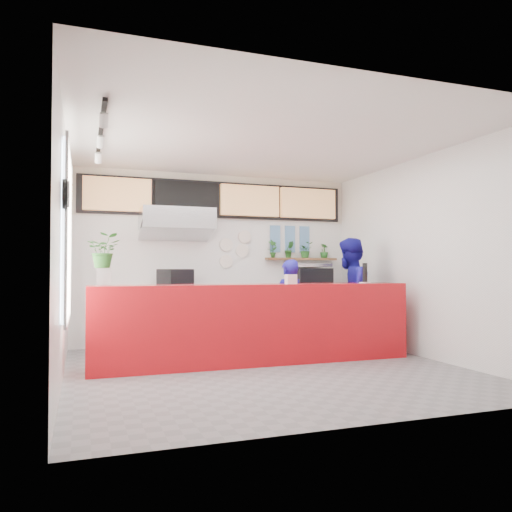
{
  "coord_description": "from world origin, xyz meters",
  "views": [
    {
      "loc": [
        -2.3,
        -6.15,
        1.3
      ],
      "look_at": [
        0.1,
        0.7,
        1.5
      ],
      "focal_mm": 35.0,
      "sensor_mm": 36.0,
      "label": 1
    }
  ],
  "objects": [
    {
      "name": "track_rail",
      "position": [
        -2.1,
        0.0,
        2.94
      ],
      "size": [
        0.05,
        2.4,
        0.04
      ],
      "primitive_type": "cube",
      "color": "black",
      "rests_on": "ceiling"
    },
    {
      "name": "napkin_holder",
      "position": [
        0.49,
        0.33,
        1.17
      ],
      "size": [
        0.16,
        0.11,
        0.13
      ],
      "primitive_type": "cube",
      "rotation": [
        0.0,
        0.0,
        0.07
      ],
      "color": "silver",
      "rests_on": "service_counter"
    },
    {
      "name": "herb_b",
      "position": [
        1.35,
        2.4,
        1.68
      ],
      "size": [
        0.19,
        0.16,
        0.31
      ],
      "primitive_type": "imported",
      "rotation": [
        0.0,
        0.0,
        -0.15
      ],
      "color": "#235D20",
      "rests_on": "herb_shelf"
    },
    {
      "name": "ceiling",
      "position": [
        0.0,
        0.0,
        3.0
      ],
      "size": [
        5.0,
        5.0,
        0.0
      ],
      "primitive_type": "plane",
      "rotation": [
        3.14,
        0.0,
        0.0
      ],
      "color": "silver"
    },
    {
      "name": "staff_right",
      "position": [
        1.79,
        0.95,
        0.91
      ],
      "size": [
        1.12,
        1.09,
        1.81
      ],
      "primitive_type": "imported",
      "rotation": [
        0.0,
        0.0,
        3.82
      ],
      "color": "navy",
      "rests_on": "ground"
    },
    {
      "name": "photo_frame_e",
      "position": [
        1.4,
        2.48,
        1.75
      ],
      "size": [
        0.2,
        0.02,
        0.25
      ],
      "primitive_type": "cube",
      "color": "#598CBF",
      "rests_on": "wall_back"
    },
    {
      "name": "wall_left",
      "position": [
        -2.5,
        0.0,
        1.5
      ],
      "size": [
        0.0,
        5.0,
        5.0
      ],
      "primitive_type": "plane",
      "rotation": [
        1.57,
        0.0,
        1.57
      ],
      "color": "white",
      "rests_on": "ground"
    },
    {
      "name": "glass_vase",
      "position": [
        -2.04,
        0.39,
        1.21
      ],
      "size": [
        0.22,
        0.22,
        0.22
      ],
      "primitive_type": "cylinder",
      "rotation": [
        0.0,
        0.0,
        -0.25
      ],
      "color": "silver",
      "rests_on": "service_counter"
    },
    {
      "name": "espresso_tray",
      "position": [
        1.71,
        2.2,
        1.38
      ],
      "size": [
        0.79,
        0.64,
        0.06
      ],
      "primitive_type": "cube",
      "rotation": [
        0.0,
        0.0,
        -0.28
      ],
      "color": "#A3A4AA",
      "rests_on": "espresso_machine"
    },
    {
      "name": "service_counter",
      "position": [
        0.0,
        0.4,
        0.55
      ],
      "size": [
        4.5,
        0.6,
        1.1
      ],
      "primitive_type": "cube",
      "color": "#BA0D14",
      "rests_on": "ground"
    },
    {
      "name": "dec_plate_d",
      "position": [
        0.5,
        2.47,
        1.9
      ],
      "size": [
        0.24,
        0.03,
        0.24
      ],
      "primitive_type": "cylinder",
      "rotation": [
        1.57,
        0.0,
        0.0
      ],
      "color": "silver",
      "rests_on": "wall_back"
    },
    {
      "name": "photo_frame_c",
      "position": [
        1.7,
        2.48,
        2.0
      ],
      "size": [
        0.2,
        0.02,
        0.25
      ],
      "primitive_type": "cube",
      "color": "#598CBF",
      "rests_on": "wall_back"
    },
    {
      "name": "hood_lip",
      "position": [
        -0.8,
        2.15,
        1.95
      ],
      "size": [
        1.2,
        0.69,
        0.31
      ],
      "primitive_type": "cube",
      "rotation": [
        -0.35,
        0.0,
        0.0
      ],
      "color": "#B2B5BA",
      "rests_on": "ceiling"
    },
    {
      "name": "dec_plate_a",
      "position": [
        0.15,
        2.47,
        1.75
      ],
      "size": [
        0.24,
        0.03,
        0.24
      ],
      "primitive_type": "cylinder",
      "rotation": [
        1.57,
        0.0,
        0.0
      ],
      "color": "silver",
      "rests_on": "wall_back"
    },
    {
      "name": "menu_board_far_right",
      "position": [
        1.73,
        2.38,
        2.55
      ],
      "size": [
        1.1,
        0.1,
        0.55
      ],
      "primitive_type": "cube",
      "color": "tan",
      "rests_on": "wall_back"
    },
    {
      "name": "menu_board_far_left",
      "position": [
        -1.75,
        2.38,
        2.55
      ],
      "size": [
        1.1,
        0.1,
        0.55
      ],
      "primitive_type": "cube",
      "color": "tan",
      "rests_on": "wall_back"
    },
    {
      "name": "herb_a",
      "position": [
        1.02,
        2.4,
        1.69
      ],
      "size": [
        0.2,
        0.16,
        0.34
      ],
      "primitive_type": "imported",
      "rotation": [
        0.0,
        0.0,
        0.22
      ],
      "color": "#235D20",
      "rests_on": "herb_shelf"
    },
    {
      "name": "panini_oven",
      "position": [
        -0.82,
        2.2,
        1.1
      ],
      "size": [
        0.6,
        0.6,
        0.41
      ],
      "primitive_type": "cube",
      "rotation": [
        0.0,
        0.0,
        0.39
      ],
      "color": "black",
      "rests_on": "prep_bench"
    },
    {
      "name": "floor",
      "position": [
        0.0,
        0.0,
        0.0
      ],
      "size": [
        5.0,
        5.0,
        0.0
      ],
      "primitive_type": "plane",
      "color": "slate",
      "rests_on": "ground"
    },
    {
      "name": "wall_back",
      "position": [
        0.0,
        2.5,
        1.5
      ],
      "size": [
        5.0,
        0.0,
        5.0
      ],
      "primitive_type": "plane",
      "rotation": [
        1.57,
        0.0,
        0.0
      ],
      "color": "white",
      "rests_on": "ground"
    },
    {
      "name": "dec_plate_b",
      "position": [
        0.45,
        2.47,
        1.65
      ],
      "size": [
        0.24,
        0.03,
        0.24
      ],
      "primitive_type": "cylinder",
      "rotation": [
        1.57,
        0.0,
        0.0
      ],
      "color": "silver",
      "rests_on": "wall_back"
    },
    {
      "name": "prep_bench",
      "position": [
        -0.8,
        2.2,
        0.45
      ],
      "size": [
        1.8,
        0.6,
        0.9
      ],
      "primitive_type": "cube",
      "color": "#B2B5BA",
      "rests_on": "ground"
    },
    {
      "name": "white_plate",
      "position": [
        1.73,
        0.39,
        1.11
      ],
      "size": [
        0.19,
        0.19,
        0.01
      ],
      "primitive_type": "cylinder",
      "rotation": [
        0.0,
        0.0,
        0.1
      ],
      "color": "silver",
      "rests_on": "service_counter"
    },
    {
      "name": "wall_clock_face",
      "position": [
        -2.43,
        -0.9,
        2.05
      ],
      "size": [
        0.02,
        0.26,
        0.26
      ],
      "primitive_type": "cylinder",
      "rotation": [
        0.0,
        1.57,
        0.0
      ],
      "color": "white",
      "rests_on": "wall_left"
    },
    {
      "name": "basil_vase",
      "position": [
        -2.04,
        0.39,
        1.54
      ],
      "size": [
        0.42,
        0.38,
        0.44
      ],
      "primitive_type": "imported",
      "rotation": [
        0.0,
        0.0,
        -0.09
      ],
      "color": "#235D20",
      "rests_on": "glass_vase"
    },
    {
      "name": "herb_c",
      "position": [
        1.68,
        2.4,
        1.67
      ],
      "size": [
        0.28,
        0.24,
        0.3
      ],
      "primitive_type": "imported",
      "rotation": [
        0.0,
        0.0,
        -0.04
      ],
      "color": "#235D20",
      "rests_on": "herb_shelf"
    },
    {
      "name": "espresso_machine",
      "position": [
        1.71,
        2.2,
        1.11
      ],
      "size": [
        0.67,
        0.48,
        0.43
      ],
      "primitive_type": "cube",
      "rotation": [
        0.0,
        0.0,
        -0.02
      ],
      "color": "black",
      "rests_on": "right_bench"
    },
    {
      "name": "photo_frame_d",
      "position": [
        1.1,
        2.48,
        1.75
      ],
      "size": [
        0.2,
        0.02,
        0.25
      ],
      "primitive_type": "cube",
      "color": "#598CBF",
      "rests_on": "wall_back"
    },
    {
      "name": "extraction_hood",
      "position": [
        -0.8,
        2.15,
        2.15
      ],
      "size": [
        1.2,
        0.7,
        0.35
      ],
      "primitive_type": "cube",
      "color": "#B2B5BA",
      "rests_on": "ceiling"
    },
    {
      "name": "staff_center",
      "position": [
        0.68,
        0.85,
        0.73
      ],
      "size": [
        0.6,
        0.47,
        1.45
      ],
      "primitive_type": "imported",
      "rotation": [
        0.0,
        0.0,
        3.4
      ],
      "color": "navy",
      "rests_on": "ground"
    },
    {
      "name": "cream_band",
      "position": [
        0.0,
        2.49,
        2.6
      ],
      "size": [
        5.0,
        0.02,
        0.8
      ],
      "primitive_type": "cube",
      "color": "beige",
      "rests_on": "wall_back"
    },
    {
      "name": "photo_frame_b",
      "position": [
        1.4,
        2.48,
        2.0
      ],
      "size": [
        0.2,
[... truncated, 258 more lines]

